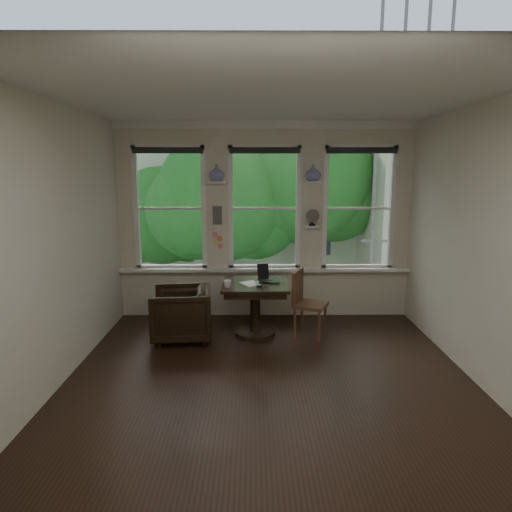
{
  "coord_description": "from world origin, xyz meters",
  "views": [
    {
      "loc": [
        -0.18,
        -4.8,
        2.29
      ],
      "look_at": [
        -0.14,
        0.9,
        1.21
      ],
      "focal_mm": 32.0,
      "sensor_mm": 36.0,
      "label": 1
    }
  ],
  "objects_px": {
    "side_chair_right": "(311,304)",
    "mug": "(227,284)",
    "table": "(255,309)",
    "armchair_left": "(181,314)",
    "laptop": "(268,282)"
  },
  "relations": [
    {
      "from": "side_chair_right",
      "to": "mug",
      "type": "distance_m",
      "value": 1.2
    },
    {
      "from": "table",
      "to": "side_chair_right",
      "type": "xyz_separation_m",
      "value": [
        0.76,
        -0.05,
        0.09
      ]
    },
    {
      "from": "armchair_left",
      "to": "side_chair_right",
      "type": "xyz_separation_m",
      "value": [
        1.77,
        0.11,
        0.1
      ]
    },
    {
      "from": "table",
      "to": "laptop",
      "type": "distance_m",
      "value": 0.43
    },
    {
      "from": "side_chair_right",
      "to": "laptop",
      "type": "xyz_separation_m",
      "value": [
        -0.59,
        0.04,
        0.3
      ]
    },
    {
      "from": "mug",
      "to": "laptop",
      "type": "bearing_deg",
      "value": 22.01
    },
    {
      "from": "table",
      "to": "mug",
      "type": "relative_size",
      "value": 8.7
    },
    {
      "from": "armchair_left",
      "to": "side_chair_right",
      "type": "distance_m",
      "value": 1.78
    },
    {
      "from": "side_chair_right",
      "to": "laptop",
      "type": "relative_size",
      "value": 3.06
    },
    {
      "from": "armchair_left",
      "to": "mug",
      "type": "xyz_separation_m",
      "value": [
        0.64,
        -0.07,
        0.44
      ]
    },
    {
      "from": "armchair_left",
      "to": "mug",
      "type": "height_order",
      "value": "mug"
    },
    {
      "from": "side_chair_right",
      "to": "mug",
      "type": "height_order",
      "value": "side_chair_right"
    },
    {
      "from": "laptop",
      "to": "mug",
      "type": "xyz_separation_m",
      "value": [
        -0.55,
        -0.22,
        0.04
      ]
    },
    {
      "from": "table",
      "to": "armchair_left",
      "type": "distance_m",
      "value": 1.02
    },
    {
      "from": "table",
      "to": "armchair_left",
      "type": "bearing_deg",
      "value": -170.67
    }
  ]
}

